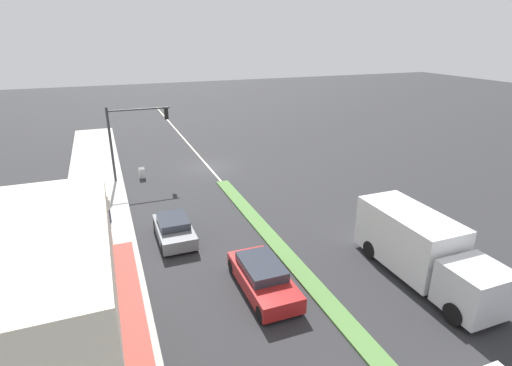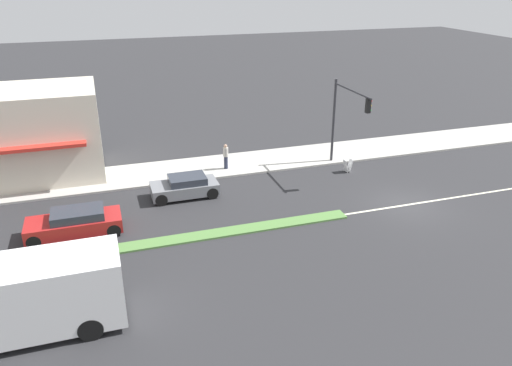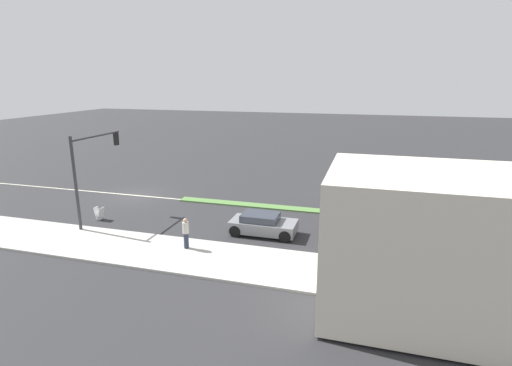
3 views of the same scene
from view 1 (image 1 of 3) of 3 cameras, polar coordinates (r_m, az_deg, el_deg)
name	(u,v)px [view 1 (image 1 of 3)]	position (r m, az deg, el deg)	size (l,w,h in m)	color
ground_plane	(310,283)	(18.95, 7.68, -13.95)	(160.00, 160.00, 0.00)	#2B2B2D
sidewalk_right	(100,341)	(16.85, -21.34, -20.23)	(4.00, 73.00, 0.12)	#B2AFA8
lane_marking_center	(208,167)	(34.19, -6.80, 2.31)	(0.16, 60.00, 0.01)	beige
building_corner_store	(14,322)	(14.12, -31.29, -16.56)	(6.52, 8.44, 5.50)	beige
traffic_signal_main	(130,131)	(31.24, -17.60, 7.15)	(4.59, 0.34, 5.60)	#333338
pedestrian	(108,209)	(25.10, -20.45, -3.45)	(0.34, 0.34, 1.67)	#282D42
warning_aframe_sign	(142,173)	(32.39, -15.94, 1.37)	(0.45, 0.53, 0.84)	silver
delivery_truck	(421,248)	(20.01, 22.54, -8.57)	(2.44, 7.50, 2.87)	silver
hatchback_red	(263,277)	(18.00, 0.98, -13.33)	(1.89, 4.57, 1.31)	#AD1E1E
suv_grey	(174,229)	(22.43, -11.62, -6.51)	(1.84, 3.83, 1.25)	slate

